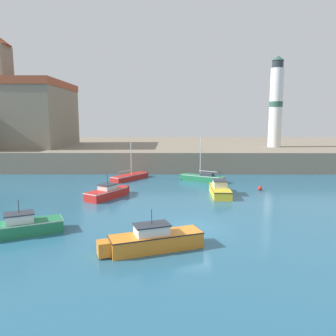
{
  "coord_description": "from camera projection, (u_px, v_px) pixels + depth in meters",
  "views": [
    {
      "loc": [
        -1.66,
        -22.57,
        7.76
      ],
      "look_at": [
        -1.92,
        15.64,
        2.0
      ],
      "focal_mm": 35.0,
      "sensor_mm": 36.0,
      "label": 1
    }
  ],
  "objects": [
    {
      "name": "motorboat_orange_1",
      "position": [
        153.0,
        240.0,
        19.5
      ],
      "size": [
        6.31,
        3.44,
        2.5
      ],
      "color": "orange",
      "rests_on": "ground"
    },
    {
      "name": "motorboat_red_0",
      "position": [
        108.0,
        192.0,
        32.39
      ],
      "size": [
        3.93,
        5.16,
        2.28
      ],
      "color": "red",
      "rests_on": "ground"
    },
    {
      "name": "church",
      "position": [
        34.0,
        109.0,
        56.28
      ],
      "size": [
        13.07,
        16.43,
        18.5
      ],
      "color": "gray",
      "rests_on": "quay_seawall"
    },
    {
      "name": "ground_plane",
      "position": [
        193.0,
        228.0,
        23.46
      ],
      "size": [
        200.0,
        200.0,
        0.0
      ],
      "primitive_type": "plane",
      "color": "#28607F"
    },
    {
      "name": "lighthouse",
      "position": [
        276.0,
        103.0,
        54.6
      ],
      "size": [
        2.2,
        2.2,
        14.97
      ],
      "color": "silver",
      "rests_on": "quay_seawall"
    },
    {
      "name": "motorboat_yellow_3",
      "position": [
        220.0,
        189.0,
        33.58
      ],
      "size": [
        1.88,
        5.88,
        2.47
      ],
      "color": "yellow",
      "rests_on": "ground"
    },
    {
      "name": "quay_seawall",
      "position": [
        179.0,
        150.0,
        65.66
      ],
      "size": [
        120.0,
        40.0,
        3.02
      ],
      "primitive_type": "cube",
      "color": "gray",
      "rests_on": "ground"
    },
    {
      "name": "motorboat_green_2",
      "position": [
        21.0,
        226.0,
        22.04
      ],
      "size": [
        5.71,
        3.73,
        2.43
      ],
      "color": "#237A4C",
      "rests_on": "ground"
    },
    {
      "name": "sailboat_green_5",
      "position": [
        202.0,
        178.0,
        40.79
      ],
      "size": [
        5.53,
        3.62,
        5.43
      ],
      "color": "#237A4C",
      "rests_on": "ground"
    },
    {
      "name": "mooring_buoy",
      "position": [
        260.0,
        188.0,
        35.78
      ],
      "size": [
        0.46,
        0.46,
        0.46
      ],
      "primitive_type": "sphere",
      "color": "red",
      "rests_on": "ground"
    },
    {
      "name": "sailboat_red_4",
      "position": [
        130.0,
        177.0,
        42.18
      ],
      "size": [
        4.47,
        5.61,
        4.77
      ],
      "color": "red",
      "rests_on": "ground"
    }
  ]
}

